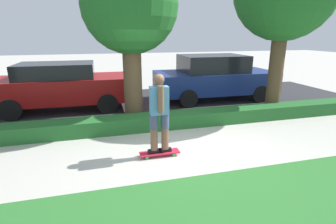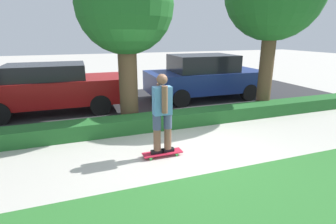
% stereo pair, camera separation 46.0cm
% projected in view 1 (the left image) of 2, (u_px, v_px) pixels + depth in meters
% --- Properties ---
extents(ground_plane, '(60.00, 60.00, 0.00)m').
position_uv_depth(ground_plane, '(186.00, 152.00, 5.57)').
color(ground_plane, '#BCB7AD').
extents(street_asphalt, '(16.13, 5.00, 0.01)m').
position_uv_depth(street_asphalt, '(148.00, 103.00, 9.46)').
color(street_asphalt, '#2D2D30').
rests_on(street_asphalt, ground_plane).
extents(hedge_row, '(16.13, 0.60, 0.38)m').
position_uv_depth(hedge_row, '(167.00, 120.00, 7.00)').
color(hedge_row, '#236028').
rests_on(hedge_row, ground_plane).
extents(skateboard, '(0.82, 0.24, 0.08)m').
position_uv_depth(skateboard, '(160.00, 153.00, 5.37)').
color(skateboard, red).
rests_on(skateboard, ground_plane).
extents(skater_person, '(0.49, 0.41, 1.61)m').
position_uv_depth(skater_person, '(159.00, 112.00, 5.12)').
color(skater_person, black).
rests_on(skater_person, skateboard).
extents(tree_mid, '(2.43, 2.43, 4.32)m').
position_uv_depth(tree_mid, '(130.00, 8.00, 6.53)').
color(tree_mid, brown).
rests_on(tree_mid, ground_plane).
extents(parked_car_front, '(4.43, 1.83, 1.53)m').
position_uv_depth(parked_car_front, '(61.00, 86.00, 8.45)').
color(parked_car_front, maroon).
rests_on(parked_car_front, ground_plane).
extents(parked_car_middle, '(4.46, 2.03, 1.66)m').
position_uv_depth(parked_car_middle, '(214.00, 77.00, 9.86)').
color(parked_car_middle, navy).
rests_on(parked_car_middle, ground_plane).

